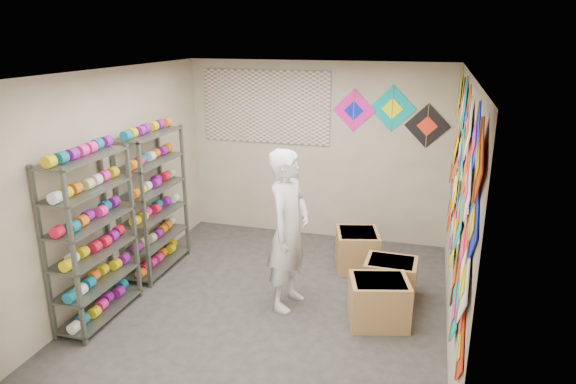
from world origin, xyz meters
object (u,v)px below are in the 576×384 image
(shelf_rack_back, at_px, (154,202))
(shelf_rack_front, at_px, (92,239))
(carton_a, at_px, (379,301))
(shopkeeper, at_px, (289,230))
(carton_b, at_px, (390,279))
(carton_c, at_px, (357,250))

(shelf_rack_back, bearing_deg, shelf_rack_front, -90.00)
(carton_a, bearing_deg, shelf_rack_back, 154.56)
(shelf_rack_front, relative_size, carton_a, 3.02)
(shopkeeper, distance_m, carton_b, 1.42)
(shelf_rack_back, relative_size, carton_a, 3.02)
(shelf_rack_back, bearing_deg, shopkeeper, -12.63)
(shelf_rack_front, height_order, shelf_rack_back, same)
(shopkeeper, relative_size, carton_b, 3.13)
(carton_c, bearing_deg, carton_a, -85.99)
(shelf_rack_back, height_order, carton_a, shelf_rack_back)
(shelf_rack_front, height_order, carton_c, shelf_rack_front)
(shelf_rack_back, height_order, carton_c, shelf_rack_back)
(shelf_rack_back, relative_size, carton_c, 3.15)
(carton_a, relative_size, carton_b, 1.05)
(shelf_rack_back, xyz_separation_m, carton_a, (3.04, -0.57, -0.69))
(shelf_rack_front, bearing_deg, carton_c, 38.26)
(shopkeeper, relative_size, carton_a, 3.00)
(carton_a, xyz_separation_m, carton_b, (0.07, 0.60, -0.02))
(carton_c, bearing_deg, shopkeeper, -132.11)
(shelf_rack_front, xyz_separation_m, carton_b, (3.11, 1.33, -0.70))
(carton_b, bearing_deg, carton_c, 126.60)
(shelf_rack_front, relative_size, shelf_rack_back, 1.00)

